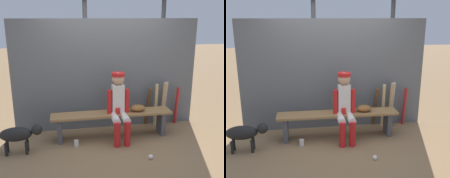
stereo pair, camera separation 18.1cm
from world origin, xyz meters
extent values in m
plane|color=olive|center=(0.00, 0.00, 0.00)|extent=(30.00, 30.00, 0.00)
cube|color=#595E63|center=(0.00, 0.51, 1.08)|extent=(3.61, 0.03, 2.16)
cube|color=olive|center=(0.00, 0.00, 0.47)|extent=(2.21, 0.36, 0.04)
cube|color=#4C4C51|center=(-0.96, 0.00, 0.22)|extent=(0.08, 0.29, 0.45)
cube|color=#4C4C51|center=(0.96, 0.00, 0.22)|extent=(0.08, 0.29, 0.45)
cube|color=silver|center=(0.11, 0.00, 0.75)|extent=(0.22, 0.13, 0.53)
sphere|color=tan|center=(0.11, 0.00, 1.13)|extent=(0.22, 0.22, 0.22)
cylinder|color=red|center=(0.11, 0.00, 1.20)|extent=(0.23, 0.23, 0.06)
cylinder|color=silver|center=(0.02, -0.19, 0.45)|extent=(0.13, 0.38, 0.13)
cylinder|color=red|center=(0.02, -0.38, 0.22)|extent=(0.11, 0.11, 0.45)
cylinder|color=red|center=(-0.05, -0.02, 0.70)|extent=(0.09, 0.09, 0.45)
cylinder|color=silver|center=(0.20, -0.19, 0.45)|extent=(0.13, 0.38, 0.13)
cylinder|color=red|center=(0.20, -0.38, 0.22)|extent=(0.11, 0.11, 0.45)
cylinder|color=red|center=(0.27, -0.02, 0.70)|extent=(0.09, 0.09, 0.45)
ellipsoid|color=brown|center=(0.49, 0.00, 0.55)|extent=(0.28, 0.20, 0.12)
cylinder|color=brown|center=(0.82, 0.42, 0.41)|extent=(0.11, 0.25, 0.83)
cylinder|color=tan|center=(0.97, 0.36, 0.45)|extent=(0.08, 0.14, 0.90)
cylinder|color=tan|center=(1.11, 0.34, 0.47)|extent=(0.08, 0.21, 0.94)
cylinder|color=#B7B7BC|center=(1.18, 0.43, 0.47)|extent=(0.08, 0.26, 0.93)
cylinder|color=#B22323|center=(1.43, 0.39, 0.40)|extent=(0.07, 0.15, 0.80)
sphere|color=white|center=(0.46, -0.88, 0.04)|extent=(0.07, 0.07, 0.07)
cylinder|color=silver|center=(-0.68, -0.24, 0.06)|extent=(0.08, 0.08, 0.11)
cylinder|color=red|center=(0.09, -0.08, 0.54)|extent=(0.08, 0.08, 0.11)
cylinder|color=#3F3F42|center=(-0.33, 1.42, 1.31)|extent=(0.10, 0.10, 2.63)
cylinder|color=#3F3F42|center=(1.45, 1.42, 1.31)|extent=(0.10, 0.10, 2.63)
ellipsoid|color=black|center=(-1.65, -0.31, 0.34)|extent=(0.52, 0.20, 0.24)
sphere|color=black|center=(-1.31, -0.31, 0.40)|extent=(0.18, 0.18, 0.18)
cylinder|color=black|center=(-1.49, -0.25, 0.11)|extent=(0.05, 0.05, 0.22)
cylinder|color=black|center=(-1.49, -0.37, 0.11)|extent=(0.05, 0.05, 0.22)
cylinder|color=black|center=(-1.81, -0.25, 0.11)|extent=(0.05, 0.05, 0.22)
cylinder|color=black|center=(-1.81, -0.37, 0.11)|extent=(0.05, 0.05, 0.22)
camera|label=1|loc=(-0.82, -4.45, 2.21)|focal=42.23mm
camera|label=2|loc=(-0.64, -4.48, 2.21)|focal=42.23mm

